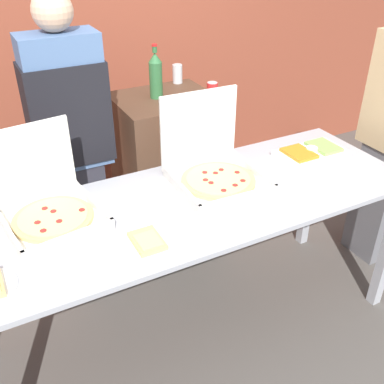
{
  "coord_description": "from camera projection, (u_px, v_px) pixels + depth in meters",
  "views": [
    {
      "loc": [
        -0.85,
        -1.63,
        2.05
      ],
      "look_at": [
        0.0,
        0.0,
        0.93
      ],
      "focal_mm": 42.0,
      "sensor_mm": 36.0,
      "label": 1
    }
  ],
  "objects": [
    {
      "name": "ground_plane",
      "position": [
        192.0,
        326.0,
        2.64
      ],
      "size": [
        16.0,
        16.0,
        0.0
      ],
      "primitive_type": "plane",
      "color": "#514C47"
    },
    {
      "name": "brick_wall_behind",
      "position": [
        81.0,
        25.0,
        3.2
      ],
      "size": [
        10.0,
        0.06,
        2.8
      ],
      "color": "brown",
      "rests_on": "ground_plane"
    },
    {
      "name": "buffet_table",
      "position": [
        192.0,
        218.0,
        2.24
      ],
      "size": [
        2.3,
        0.79,
        0.88
      ],
      "color": "#A8AAB2",
      "rests_on": "ground_plane"
    },
    {
      "name": "pizza_box_near_right",
      "position": [
        47.0,
        205.0,
        2.02
      ],
      "size": [
        0.46,
        0.47,
        0.4
      ],
      "rotation": [
        0.0,
        0.0,
        0.14
      ],
      "color": "silver",
      "rests_on": "buffet_table"
    },
    {
      "name": "pizza_box_near_left",
      "position": [
        213.0,
        167.0,
        2.31
      ],
      "size": [
        0.45,
        0.46,
        0.43
      ],
      "rotation": [
        0.0,
        0.0,
        -0.03
      ],
      "color": "silver",
      "rests_on": "buffet_table"
    },
    {
      "name": "paper_plate_front_right",
      "position": [
        147.0,
        242.0,
        1.89
      ],
      "size": [
        0.26,
        0.26,
        0.03
      ],
      "color": "white",
      "rests_on": "buffet_table"
    },
    {
      "name": "veggie_tray",
      "position": [
        311.0,
        152.0,
        2.59
      ],
      "size": [
        0.4,
        0.23,
        0.05
      ],
      "color": "white",
      "rests_on": "buffet_table"
    },
    {
      "name": "sideboard_podium",
      "position": [
        167.0,
        174.0,
        3.08
      ],
      "size": [
        0.62,
        0.54,
        1.1
      ],
      "color": "#4C3323",
      "rests_on": "ground_plane"
    },
    {
      "name": "soda_bottle",
      "position": [
        156.0,
        75.0,
        2.72
      ],
      "size": [
        0.08,
        0.08,
        0.32
      ],
      "color": "#2D6638",
      "rests_on": "sideboard_podium"
    },
    {
      "name": "soda_can_silver",
      "position": [
        177.0,
        74.0,
        3.01
      ],
      "size": [
        0.07,
        0.07,
        0.12
      ],
      "color": "silver",
      "rests_on": "sideboard_podium"
    },
    {
      "name": "soda_can_colored",
      "position": [
        212.0,
        93.0,
        2.68
      ],
      "size": [
        0.07,
        0.07,
        0.12
      ],
      "color": "red",
      "rests_on": "sideboard_podium"
    },
    {
      "name": "person_server_vest",
      "position": [
        72.0,
        138.0,
        2.5
      ],
      "size": [
        0.42,
        0.24,
        1.77
      ],
      "rotation": [
        0.0,
        0.0,
        3.14
      ],
      "color": "#2D2D38",
      "rests_on": "ground_plane"
    }
  ]
}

